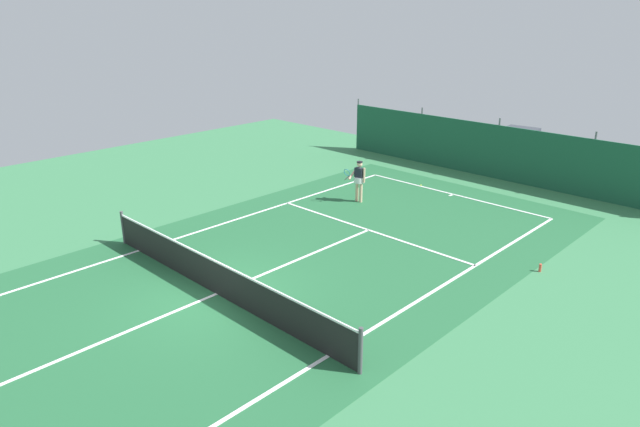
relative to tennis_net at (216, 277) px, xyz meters
name	(u,v)px	position (x,y,z in m)	size (l,w,h in m)	color
ground_plane	(217,294)	(0.00, 0.00, -0.51)	(36.00, 36.00, 0.00)	#387A4C
court_surface	(217,294)	(0.00, 0.00, -0.51)	(11.02, 26.60, 0.01)	#236038
tennis_net	(216,277)	(0.00, 0.00, 0.00)	(10.12, 0.10, 1.10)	black
back_fence	(500,161)	(0.00, 15.78, 0.16)	(16.30, 0.98, 2.70)	#195138
tennis_player	(359,178)	(-2.23, 8.49, 0.45)	(0.69, 0.77, 1.64)	#D8AD8C
tennis_ball_near_player	(421,185)	(-1.63, 11.97, -0.48)	(0.07, 0.07, 0.07)	#CCDB33
parked_car	(517,146)	(-0.50, 18.50, 0.33)	(2.35, 4.37, 1.68)	navy
water_bottle	(540,268)	(5.65, 7.35, -0.39)	(0.08, 0.08, 0.24)	#D84C38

